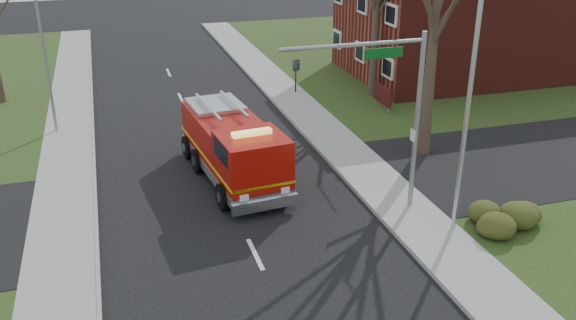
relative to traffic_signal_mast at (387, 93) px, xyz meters
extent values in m
plane|color=black|center=(-5.21, -1.50, -4.71)|extent=(120.00, 120.00, 0.00)
cube|color=gray|center=(0.99, -1.50, -4.63)|extent=(2.40, 80.00, 0.15)
cube|color=gray|center=(-11.41, -1.50, -4.63)|extent=(2.40, 80.00, 0.15)
cube|color=maroon|center=(13.79, 16.50, -1.21)|extent=(15.00, 10.00, 7.00)
cube|color=silver|center=(6.24, 16.50, -2.71)|extent=(0.12, 1.40, 1.20)
cube|color=#410F11|center=(5.29, 11.00, -3.81)|extent=(0.12, 2.00, 1.00)
cylinder|color=gray|center=(5.29, 10.20, -4.26)|extent=(0.08, 0.08, 0.90)
cylinder|color=gray|center=(5.29, 11.80, -4.26)|extent=(0.08, 0.08, 0.90)
ellipsoid|color=#2D3312|center=(3.79, -2.50, -4.13)|extent=(2.80, 2.00, 0.90)
cone|color=#342A1F|center=(4.29, 4.50, 1.29)|extent=(0.64, 0.64, 12.00)
cone|color=#342A1F|center=(5.79, 13.50, 0.54)|extent=(0.56, 0.56, 10.50)
cylinder|color=gray|center=(1.29, 0.00, -1.31)|extent=(0.18, 0.18, 6.80)
cylinder|color=gray|center=(-1.31, 0.00, 1.79)|extent=(5.20, 0.14, 0.14)
cube|color=#0C591E|center=(-0.21, 0.00, 1.44)|extent=(1.40, 0.06, 0.35)
imported|color=black|center=(-3.31, 0.00, 1.44)|extent=(0.22, 0.18, 1.10)
cylinder|color=#B7BABF|center=(1.99, -2.00, -0.51)|extent=(0.16, 0.16, 8.40)
cylinder|color=gray|center=(-12.01, 12.50, -1.21)|extent=(0.14, 0.14, 7.00)
cube|color=#A40E07|center=(-4.71, 5.83, -3.23)|extent=(2.97, 5.18, 2.00)
cube|color=#A40E07|center=(-4.34, 2.23, -3.09)|extent=(2.72, 2.72, 2.29)
cube|color=#B7BABF|center=(-4.59, 4.70, -4.04)|extent=(3.24, 7.64, 0.43)
cube|color=#E5B20C|center=(-4.59, 4.70, -3.52)|extent=(3.25, 7.65, 0.11)
cube|color=black|center=(-4.23, 1.19, -2.37)|extent=(2.17, 0.32, 0.81)
cube|color=#E5D866|center=(-4.34, 2.23, -1.80)|extent=(1.55, 0.49, 0.17)
cylinder|color=black|center=(-5.56, 2.01, -4.18)|extent=(0.44, 1.08, 1.05)
cylinder|color=black|center=(-3.09, 2.27, -4.18)|extent=(0.44, 1.08, 1.05)
cylinder|color=black|center=(-6.11, 7.41, -4.18)|extent=(0.44, 1.08, 1.05)
cylinder|color=black|center=(-3.65, 7.67, -4.18)|extent=(0.44, 1.08, 1.05)
camera|label=1|loc=(-9.28, -18.51, 6.30)|focal=38.00mm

